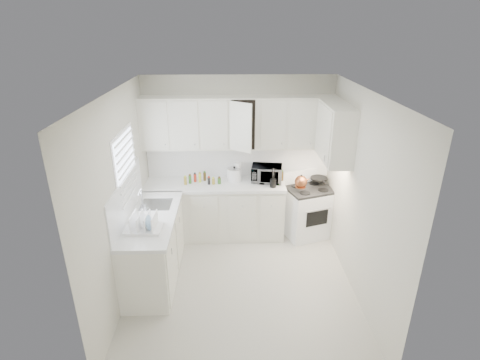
{
  "coord_description": "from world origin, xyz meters",
  "views": [
    {
      "loc": [
        -0.13,
        -4.21,
        3.32
      ],
      "look_at": [
        0.0,
        0.7,
        1.25
      ],
      "focal_mm": 28.0,
      "sensor_mm": 36.0,
      "label": 1
    }
  ],
  "objects_px": {
    "tea_kettle": "(301,181)",
    "utensil_crock": "(273,178)",
    "microwave": "(267,172)",
    "rice_cooker": "(234,173)",
    "stove": "(308,205)",
    "dish_rack": "(143,221)"
  },
  "relations": [
    {
      "from": "utensil_crock",
      "to": "microwave",
      "type": "bearing_deg",
      "value": 109.09
    },
    {
      "from": "microwave",
      "to": "dish_rack",
      "type": "relative_size",
      "value": 1.08
    },
    {
      "from": "stove",
      "to": "utensil_crock",
      "type": "bearing_deg",
      "value": 175.75
    },
    {
      "from": "rice_cooker",
      "to": "utensil_crock",
      "type": "relative_size",
      "value": 0.75
    },
    {
      "from": "stove",
      "to": "dish_rack",
      "type": "relative_size",
      "value": 2.46
    },
    {
      "from": "microwave",
      "to": "dish_rack",
      "type": "bearing_deg",
      "value": -130.1
    },
    {
      "from": "stove",
      "to": "utensil_crock",
      "type": "height_order",
      "value": "utensil_crock"
    },
    {
      "from": "rice_cooker",
      "to": "dish_rack",
      "type": "xyz_separation_m",
      "value": [
        -1.14,
        -1.55,
        0.0
      ]
    },
    {
      "from": "tea_kettle",
      "to": "utensil_crock",
      "type": "bearing_deg",
      "value": -168.87
    },
    {
      "from": "tea_kettle",
      "to": "rice_cooker",
      "type": "bearing_deg",
      "value": 175.74
    },
    {
      "from": "microwave",
      "to": "dish_rack",
      "type": "xyz_separation_m",
      "value": [
        -1.66,
        -1.49,
        -0.04
      ]
    },
    {
      "from": "tea_kettle",
      "to": "dish_rack",
      "type": "relative_size",
      "value": 0.55
    },
    {
      "from": "rice_cooker",
      "to": "tea_kettle",
      "type": "bearing_deg",
      "value": -7.86
    },
    {
      "from": "stove",
      "to": "microwave",
      "type": "relative_size",
      "value": 2.26
    },
    {
      "from": "stove",
      "to": "tea_kettle",
      "type": "xyz_separation_m",
      "value": [
        -0.18,
        -0.16,
        0.51
      ]
    },
    {
      "from": "tea_kettle",
      "to": "dish_rack",
      "type": "xyz_separation_m",
      "value": [
        -2.18,
        -1.25,
        0.02
      ]
    },
    {
      "from": "microwave",
      "to": "rice_cooker",
      "type": "relative_size",
      "value": 2.01
    },
    {
      "from": "tea_kettle",
      "to": "rice_cooker",
      "type": "xyz_separation_m",
      "value": [
        -1.03,
        0.3,
        0.02
      ]
    },
    {
      "from": "rice_cooker",
      "to": "utensil_crock",
      "type": "height_order",
      "value": "utensil_crock"
    },
    {
      "from": "stove",
      "to": "dish_rack",
      "type": "xyz_separation_m",
      "value": [
        -2.36,
        -1.41,
        0.53
      ]
    },
    {
      "from": "microwave",
      "to": "rice_cooker",
      "type": "distance_m",
      "value": 0.52
    },
    {
      "from": "microwave",
      "to": "rice_cooker",
      "type": "xyz_separation_m",
      "value": [
        -0.52,
        0.06,
        -0.04
      ]
    }
  ]
}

